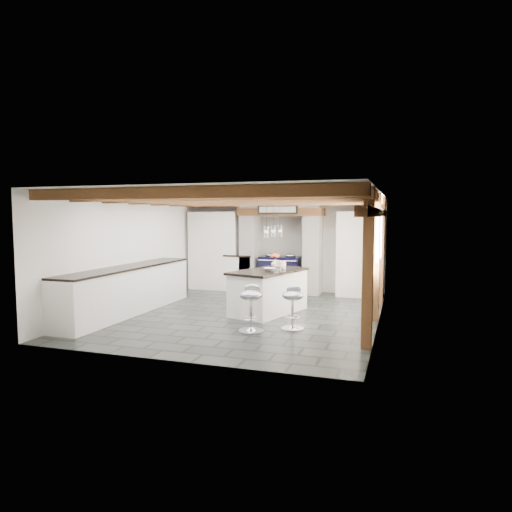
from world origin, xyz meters
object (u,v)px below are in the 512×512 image
(kitchen_island, at_px, (269,291))
(bar_stool_far, at_px, (251,303))
(bar_stool_near, at_px, (292,302))
(range_cooker, at_px, (280,274))

(kitchen_island, xyz_separation_m, bar_stool_far, (0.15, -1.53, 0.05))
(bar_stool_near, relative_size, bar_stool_far, 0.94)
(kitchen_island, distance_m, bar_stool_near, 1.38)
(kitchen_island, height_order, bar_stool_far, kitchen_island)
(bar_stool_far, bearing_deg, kitchen_island, 87.64)
(kitchen_island, bearing_deg, bar_stool_far, -67.77)
(range_cooker, height_order, bar_stool_far, range_cooker)
(bar_stool_far, bearing_deg, bar_stool_near, 24.05)
(range_cooker, distance_m, bar_stool_near, 3.74)
(kitchen_island, xyz_separation_m, bar_stool_near, (0.75, -1.15, 0.02))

